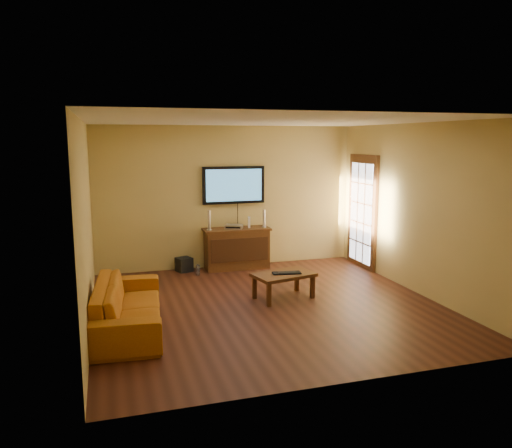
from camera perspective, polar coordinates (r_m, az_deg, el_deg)
name	(u,v)px	position (r m, az deg, el deg)	size (l,w,h in m)	color
ground_plane	(268,306)	(7.52, 1.38, -9.30)	(5.00, 5.00, 0.00)	#36180F
room_walls	(256,189)	(7.74, -0.01, 4.06)	(5.00, 5.00, 5.00)	tan
french_door	(362,213)	(9.76, 12.05, 1.24)	(0.07, 1.02, 2.22)	#41230E
media_console	(237,248)	(9.53, -2.21, -2.78)	(1.26, 0.48, 0.78)	#41230E
television	(234,185)	(9.54, -2.57, 4.47)	(1.21, 0.08, 0.71)	black
coffee_table	(284,277)	(7.76, 3.17, -6.06)	(1.02, 0.75, 0.40)	#41230E
sofa	(128,298)	(6.76, -14.44, -8.16)	(2.10, 0.61, 0.82)	#A75B12
speaker_left	(209,221)	(9.28, -5.38, 0.34)	(0.10, 0.10, 0.37)	silver
speaker_right	(264,219)	(9.54, 0.92, 0.56)	(0.09, 0.09, 0.34)	silver
av_receiver	(234,227)	(9.44, -2.53, -0.29)	(0.32, 0.23, 0.07)	silver
game_console	(249,222)	(9.52, -0.80, 0.21)	(0.04, 0.15, 0.20)	white
subwoofer	(184,264)	(9.45, -8.22, -4.60)	(0.26, 0.26, 0.26)	black
bottle	(198,270)	(9.16, -6.68, -5.25)	(0.07, 0.07, 0.21)	white
keyboard	(287,273)	(7.73, 3.52, -5.59)	(0.45, 0.22, 0.03)	black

